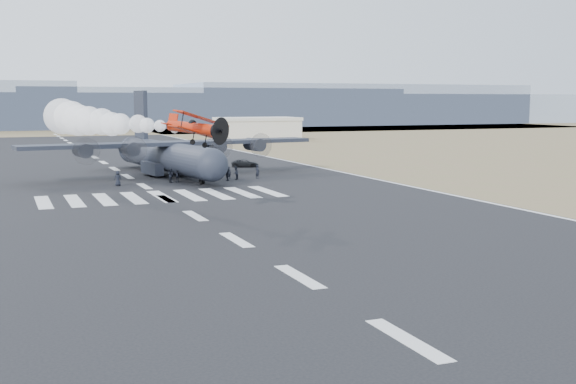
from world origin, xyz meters
TOP-DOWN VIEW (x-y plane):
  - ground at (0.00, 0.00)m, footprint 500.00×500.00m
  - scrub_far at (0.00, 230.00)m, footprint 500.00×80.00m
  - runway_markings at (0.00, 60.00)m, footprint 60.00×260.00m
  - ridge_seg_d at (0.00, 260.00)m, footprint 150.00×50.00m
  - ridge_seg_e at (65.00, 260.00)m, footprint 150.00×50.00m
  - ridge_seg_f at (130.00, 260.00)m, footprint 150.00×50.00m
  - ridge_seg_g at (195.00, 260.00)m, footprint 150.00×50.00m
  - hangar_right at (46.00, 150.00)m, footprint 20.50×12.50m
  - aerobatic_biplane at (0.07, 35.55)m, footprint 6.55×6.26m
  - smoke_trail at (-7.33, 57.95)m, footprint 10.60×27.06m
  - transport_aircraft at (5.32, 71.17)m, footprint 40.28×33.05m
  - support_vehicle at (19.10, 79.31)m, footprint 4.62×3.11m
  - crew_a at (15.36, 62.92)m, footprint 0.74×0.81m
  - crew_b at (3.84, 62.57)m, footprint 0.77×0.99m
  - crew_c at (9.23, 66.58)m, footprint 1.31×0.82m
  - crew_d at (4.62, 62.64)m, footprint 0.94×0.52m
  - crew_e at (-2.88, 61.47)m, footprint 0.91×0.60m
  - crew_f at (10.99, 62.10)m, footprint 0.59×1.59m
  - crew_g at (11.76, 63.97)m, footprint 0.70×0.63m
  - crew_h at (12.40, 62.97)m, footprint 0.90×0.96m

SIDE VIEW (x-z plane):
  - ground at x=0.00m, z-range 0.00..0.00m
  - scrub_far at x=0.00m, z-range 0.00..0.00m
  - runway_markings at x=0.00m, z-range 0.00..0.01m
  - support_vehicle at x=19.10m, z-range 0.00..1.18m
  - crew_d at x=4.62m, z-range 0.00..1.56m
  - crew_g at x=11.76m, z-range 0.00..1.64m
  - crew_f at x=10.99m, z-range 0.00..1.68m
  - crew_h at x=12.40m, z-range 0.00..1.69m
  - crew_b at x=3.84m, z-range 0.00..1.79m
  - crew_e at x=-2.88m, z-range 0.00..1.80m
  - crew_a at x=15.36m, z-range 0.00..1.84m
  - crew_c at x=9.23m, z-range 0.00..1.88m
  - transport_aircraft at x=5.32m, z-range -2.82..8.81m
  - hangar_right at x=46.00m, z-range 0.06..5.96m
  - ridge_seg_d at x=0.00m, z-range 0.00..13.00m
  - ridge_seg_g at x=195.00m, z-range 0.00..13.00m
  - ridge_seg_e at x=65.00m, z-range 0.00..15.00m
  - aerobatic_biplane at x=0.07m, z-range 6.23..9.48m
  - smoke_trail at x=-7.33m, z-range 5.94..10.14m
  - ridge_seg_f at x=130.00m, z-range 0.00..17.00m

